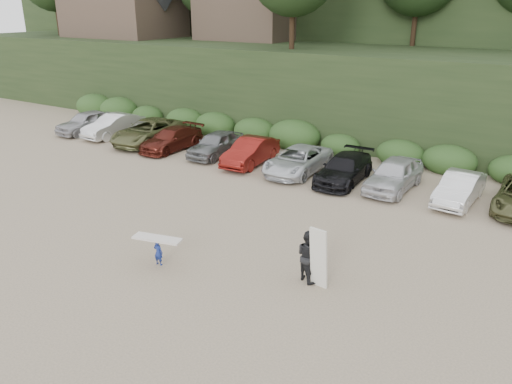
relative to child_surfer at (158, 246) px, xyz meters
The scene contains 4 objects.
ground 2.60m from the child_surfer, 110.13° to the left, with size 120.00×120.00×0.00m, color tan.
parked_cars 12.26m from the child_surfer, 89.08° to the left, with size 39.65×6.02×1.64m.
child_surfer is the anchor object (origin of this frame).
adult_surfer 5.48m from the child_surfer, 20.22° to the left, with size 1.38×1.04×2.19m.
Camera 1 is at (12.43, -14.18, 8.98)m, focal length 35.00 mm.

